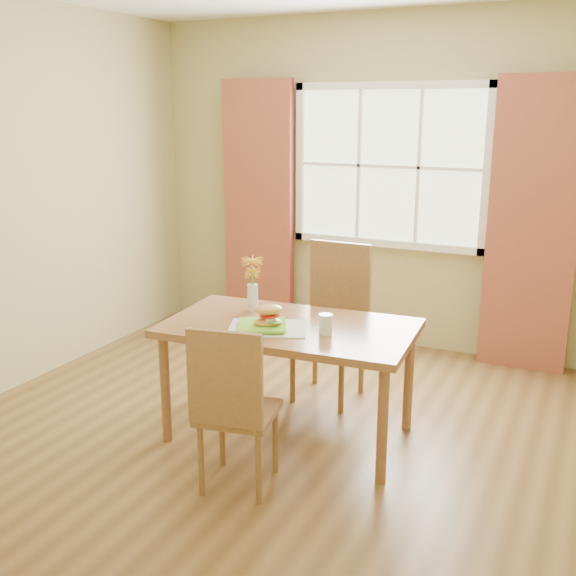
% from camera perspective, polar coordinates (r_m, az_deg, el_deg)
% --- Properties ---
extents(room, '(4.24, 3.84, 2.74)m').
position_cam_1_polar(room, '(3.87, 0.13, 5.92)').
color(room, brown).
rests_on(room, ground).
extents(window, '(1.62, 0.06, 1.32)m').
position_cam_1_polar(window, '(5.59, 8.53, 10.14)').
color(window, '#B0C897').
rests_on(window, room).
extents(curtain_left, '(0.65, 0.08, 2.20)m').
position_cam_1_polar(curtain_left, '(5.99, -2.51, 6.77)').
color(curtain_left, maroon).
rests_on(curtain_left, room).
extents(curtain_right, '(0.65, 0.08, 2.20)m').
position_cam_1_polar(curtain_right, '(5.33, 19.99, 4.82)').
color(curtain_right, maroon).
rests_on(curtain_right, room).
extents(dining_table, '(1.53, 0.93, 0.72)m').
position_cam_1_polar(dining_table, '(4.03, 0.10, -4.10)').
color(dining_table, brown).
rests_on(dining_table, room).
extents(chair_near, '(0.45, 0.45, 0.93)m').
position_cam_1_polar(chair_near, '(3.50, -4.68, -9.63)').
color(chair_near, brown).
rests_on(chair_near, room).
extents(chair_far, '(0.46, 0.46, 1.07)m').
position_cam_1_polar(chair_far, '(4.67, 3.91, -2.15)').
color(chair_far, brown).
rests_on(chair_far, room).
extents(placemat, '(0.54, 0.47, 0.01)m').
position_cam_1_polar(placemat, '(3.93, -1.72, -3.41)').
color(placemat, '#B6C0A2').
rests_on(placemat, dining_table).
extents(plate, '(0.37, 0.37, 0.01)m').
position_cam_1_polar(plate, '(3.92, -2.20, -3.31)').
color(plate, '#6CB82E').
rests_on(plate, placemat).
extents(croissant_sandwich, '(0.21, 0.19, 0.13)m').
position_cam_1_polar(croissant_sandwich, '(3.90, -1.67, -2.36)').
color(croissant_sandwich, '#CA8645').
rests_on(croissant_sandwich, plate).
extents(water_glass, '(0.08, 0.08, 0.12)m').
position_cam_1_polar(water_glass, '(3.83, 3.20, -3.12)').
color(water_glass, silver).
rests_on(water_glass, dining_table).
extents(flower_vase, '(0.14, 0.14, 0.35)m').
position_cam_1_polar(flower_vase, '(4.23, -3.03, 0.82)').
color(flower_vase, silver).
rests_on(flower_vase, dining_table).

